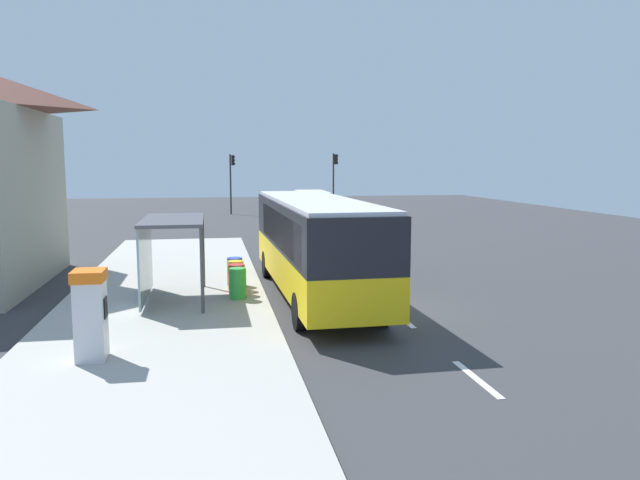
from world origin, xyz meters
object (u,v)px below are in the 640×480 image
object	(u,v)px
traffic_light_far_side	(232,174)
white_van	(312,205)
recycling_bin_green	(238,283)
traffic_light_near_side	(335,174)
recycling_bin_red	(237,279)
bus	(315,241)
recycling_bin_yellow	(236,275)
recycling_bin_blue	(235,271)
bus_shelter	(163,238)
ticket_machine	(91,314)
sedan_near	(288,200)

from	to	relation	value
traffic_light_far_side	white_van	bearing A→B (deg)	-59.82
recycling_bin_green	traffic_light_near_side	bearing A→B (deg)	73.40
white_van	recycling_bin_green	size ratio (longest dim) A/B	5.55
recycling_bin_red	traffic_light_near_side	bearing A→B (deg)	73.06
white_van	traffic_light_far_side	xyz separation A→B (m)	(-5.30, 9.11, 1.98)
white_van	traffic_light_near_side	size ratio (longest dim) A/B	1.04
bus	recycling_bin_green	world-z (taller)	bus
recycling_bin_yellow	recycling_bin_blue	world-z (taller)	same
recycling_bin_red	recycling_bin_blue	distance (m)	1.40
bus	white_van	xyz separation A→B (m)	(3.91, 23.77, -0.50)
recycling_bin_red	traffic_light_far_side	world-z (taller)	traffic_light_far_side
traffic_light_near_side	bus_shelter	distance (m)	34.52
bus_shelter	white_van	bearing A→B (deg)	70.30
recycling_bin_red	recycling_bin_blue	xyz separation A→B (m)	(0.00, 1.40, 0.00)
traffic_light_near_side	recycling_bin_yellow	bearing A→B (deg)	-107.30
ticket_machine	traffic_light_far_side	xyz separation A→B (m)	(4.45, 38.77, 2.15)
recycling_bin_yellow	bus_shelter	distance (m)	2.91
white_van	recycling_bin_yellow	distance (m)	23.72
bus	traffic_light_far_side	bearing A→B (deg)	92.42
bus_shelter	bus	bearing A→B (deg)	3.52
ticket_machine	traffic_light_far_side	world-z (taller)	traffic_light_far_side
sedan_near	white_van	bearing A→B (deg)	-90.40
white_van	traffic_light_far_side	bearing A→B (deg)	120.18
recycling_bin_red	traffic_light_near_side	distance (m)	33.39
recycling_bin_yellow	traffic_light_near_side	distance (m)	32.73
recycling_bin_yellow	traffic_light_far_side	size ratio (longest dim) A/B	0.19
bus	bus_shelter	size ratio (longest dim) A/B	2.76
bus	recycling_bin_red	distance (m)	2.77
bus_shelter	ticket_machine	bearing A→B (deg)	-101.46
recycling_bin_yellow	traffic_light_far_side	xyz separation A→B (m)	(1.10, 31.94, 2.66)
ticket_machine	bus_shelter	world-z (taller)	bus_shelter
sedan_near	bus_shelter	size ratio (longest dim) A/B	1.11
white_van	bus_shelter	size ratio (longest dim) A/B	1.32
bus	traffic_light_near_side	bearing A→B (deg)	77.33
white_van	recycling_bin_green	distance (m)	25.07
sedan_near	recycling_bin_yellow	size ratio (longest dim) A/B	4.66
ticket_machine	white_van	bearing A→B (deg)	71.81
traffic_light_far_side	bus_shelter	size ratio (longest dim) A/B	1.25
sedan_near	recycling_bin_red	distance (m)	38.50
white_van	recycling_bin_red	bearing A→B (deg)	-105.22
recycling_bin_red	ticket_machine	bearing A→B (deg)	-118.64
ticket_machine	recycling_bin_green	bearing A→B (deg)	58.34
ticket_machine	recycling_bin_red	distance (m)	7.00
sedan_near	recycling_bin_green	distance (m)	39.19
ticket_machine	traffic_light_near_side	size ratio (longest dim) A/B	0.38
recycling_bin_green	traffic_light_far_side	world-z (taller)	traffic_light_far_side
recycling_bin_blue	sedan_near	bearing A→B (deg)	79.91
bus	ticket_machine	bearing A→B (deg)	-134.77
ticket_machine	traffic_light_near_side	bearing A→B (deg)	71.04
sedan_near	traffic_light_far_side	bearing A→B (deg)	-135.50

